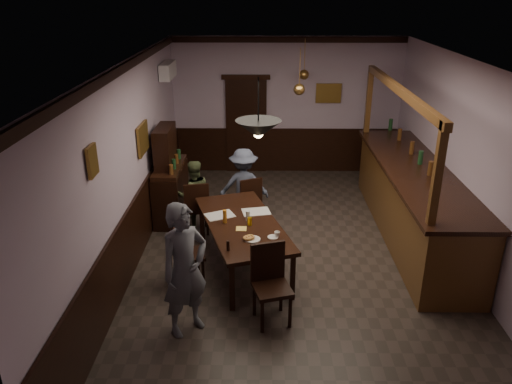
{
  "coord_description": "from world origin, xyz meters",
  "views": [
    {
      "loc": [
        -0.54,
        -6.9,
        3.99
      ],
      "look_at": [
        -0.63,
        -0.09,
        1.15
      ],
      "focal_mm": 35.0,
      "sensor_mm": 36.0,
      "label": 1
    }
  ],
  "objects_px": {
    "person_standing": "(185,270)",
    "dining_table": "(242,226)",
    "pendant_brass_mid": "(299,89)",
    "chair_far_left": "(197,206)",
    "soda_can": "(250,221)",
    "pendant_brass_far": "(304,75)",
    "person_seated_left": "(194,195)",
    "pendant_iron": "(258,129)",
    "coffee_cup": "(277,234)",
    "bar_counter": "(413,200)",
    "sideboard": "(170,182)",
    "chair_side": "(183,251)",
    "chair_near": "(270,280)",
    "person_seated_right": "(244,186)",
    "chair_far_right": "(249,200)"
  },
  "relations": [
    {
      "from": "person_standing",
      "to": "dining_table",
      "type": "bearing_deg",
      "value": 25.72
    },
    {
      "from": "dining_table",
      "to": "pendant_brass_mid",
      "type": "distance_m",
      "value": 2.81
    },
    {
      "from": "dining_table",
      "to": "chair_far_left",
      "type": "bearing_deg",
      "value": 127.34
    },
    {
      "from": "soda_can",
      "to": "pendant_brass_mid",
      "type": "xyz_separation_m",
      "value": [
        0.82,
        2.19,
        1.49
      ]
    },
    {
      "from": "pendant_brass_far",
      "to": "soda_can",
      "type": "bearing_deg",
      "value": -105.25
    },
    {
      "from": "person_seated_left",
      "to": "pendant_iron",
      "type": "xyz_separation_m",
      "value": [
        1.14,
        -2.11,
        1.76
      ]
    },
    {
      "from": "chair_far_left",
      "to": "pendant_iron",
      "type": "xyz_separation_m",
      "value": [
        1.06,
        -1.84,
        1.85
      ]
    },
    {
      "from": "person_seated_left",
      "to": "coffee_cup",
      "type": "xyz_separation_m",
      "value": [
        1.4,
        -1.81,
        0.18
      ]
    },
    {
      "from": "bar_counter",
      "to": "pendant_iron",
      "type": "bearing_deg",
      "value": -144.34
    },
    {
      "from": "chair_far_left",
      "to": "coffee_cup",
      "type": "relative_size",
      "value": 12.0
    },
    {
      "from": "soda_can",
      "to": "sideboard",
      "type": "distance_m",
      "value": 2.38
    },
    {
      "from": "bar_counter",
      "to": "sideboard",
      "type": "bearing_deg",
      "value": 170.88
    },
    {
      "from": "person_standing",
      "to": "bar_counter",
      "type": "relative_size",
      "value": 0.38
    },
    {
      "from": "chair_side",
      "to": "bar_counter",
      "type": "distance_m",
      "value": 3.97
    },
    {
      "from": "chair_far_left",
      "to": "sideboard",
      "type": "relative_size",
      "value": 0.56
    },
    {
      "from": "chair_near",
      "to": "person_seated_left",
      "type": "xyz_separation_m",
      "value": [
        -1.29,
        2.6,
        0.05
      ]
    },
    {
      "from": "coffee_cup",
      "to": "pendant_brass_far",
      "type": "height_order",
      "value": "pendant_brass_far"
    },
    {
      "from": "bar_counter",
      "to": "coffee_cup",
      "type": "bearing_deg",
      "value": -146.13
    },
    {
      "from": "coffee_cup",
      "to": "sideboard",
      "type": "height_order",
      "value": "sideboard"
    },
    {
      "from": "pendant_brass_mid",
      "to": "sideboard",
      "type": "bearing_deg",
      "value": -171.64
    },
    {
      "from": "chair_side",
      "to": "soda_can",
      "type": "bearing_deg",
      "value": -87.47
    },
    {
      "from": "person_seated_right",
      "to": "soda_can",
      "type": "bearing_deg",
      "value": 91.93
    },
    {
      "from": "person_seated_left",
      "to": "soda_can",
      "type": "height_order",
      "value": "person_seated_left"
    },
    {
      "from": "dining_table",
      "to": "pendant_brass_far",
      "type": "xyz_separation_m",
      "value": [
        1.13,
        3.64,
        1.61
      ]
    },
    {
      "from": "chair_far_right",
      "to": "coffee_cup",
      "type": "relative_size",
      "value": 11.8
    },
    {
      "from": "pendant_brass_far",
      "to": "chair_far_left",
      "type": "bearing_deg",
      "value": -127.2
    },
    {
      "from": "bar_counter",
      "to": "person_seated_left",
      "type": "bearing_deg",
      "value": 176.09
    },
    {
      "from": "bar_counter",
      "to": "pendant_brass_mid",
      "type": "relative_size",
      "value": 5.61
    },
    {
      "from": "person_seated_left",
      "to": "person_seated_right",
      "type": "relative_size",
      "value": 0.91
    },
    {
      "from": "chair_side",
      "to": "soda_can",
      "type": "xyz_separation_m",
      "value": [
        0.94,
        0.38,
        0.29
      ]
    },
    {
      "from": "chair_far_right",
      "to": "pendant_brass_far",
      "type": "height_order",
      "value": "pendant_brass_far"
    },
    {
      "from": "coffee_cup",
      "to": "dining_table",
      "type": "bearing_deg",
      "value": 119.31
    },
    {
      "from": "person_seated_left",
      "to": "person_seated_right",
      "type": "xyz_separation_m",
      "value": [
        0.86,
        0.27,
        0.06
      ]
    },
    {
      "from": "chair_near",
      "to": "soda_can",
      "type": "height_order",
      "value": "chair_near"
    },
    {
      "from": "chair_near",
      "to": "chair_side",
      "type": "height_order",
      "value": "chair_near"
    },
    {
      "from": "person_seated_left",
      "to": "bar_counter",
      "type": "height_order",
      "value": "bar_counter"
    },
    {
      "from": "chair_far_right",
      "to": "person_standing",
      "type": "distance_m",
      "value": 2.96
    },
    {
      "from": "sideboard",
      "to": "bar_counter",
      "type": "relative_size",
      "value": 0.38
    },
    {
      "from": "dining_table",
      "to": "pendant_iron",
      "type": "relative_size",
      "value": 3.26
    },
    {
      "from": "coffee_cup",
      "to": "person_seated_left",
      "type": "bearing_deg",
      "value": 110.09
    },
    {
      "from": "chair_near",
      "to": "sideboard",
      "type": "height_order",
      "value": "sideboard"
    },
    {
      "from": "chair_near",
      "to": "person_standing",
      "type": "distance_m",
      "value": 1.09
    },
    {
      "from": "chair_side",
      "to": "sideboard",
      "type": "height_order",
      "value": "sideboard"
    },
    {
      "from": "chair_far_right",
      "to": "pendant_iron",
      "type": "height_order",
      "value": "pendant_iron"
    },
    {
      "from": "coffee_cup",
      "to": "bar_counter",
      "type": "height_order",
      "value": "bar_counter"
    },
    {
      "from": "chair_near",
      "to": "pendant_iron",
      "type": "height_order",
      "value": "pendant_iron"
    },
    {
      "from": "soda_can",
      "to": "sideboard",
      "type": "bearing_deg",
      "value": 128.86
    },
    {
      "from": "chair_near",
      "to": "pendant_brass_far",
      "type": "distance_m",
      "value": 5.24
    },
    {
      "from": "chair_side",
      "to": "bar_counter",
      "type": "relative_size",
      "value": 0.21
    },
    {
      "from": "dining_table",
      "to": "chair_side",
      "type": "distance_m",
      "value": 0.96
    }
  ]
}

